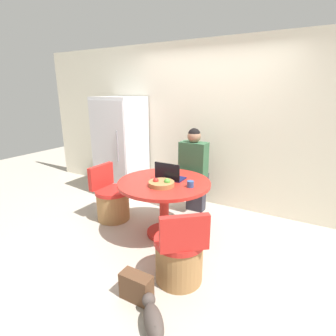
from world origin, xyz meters
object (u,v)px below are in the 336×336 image
object	(u,v)px
person_seated	(194,168)
cat	(153,319)
chair_left_side	(112,201)
refrigerator	(121,147)
fruit_bowl	(162,183)
chair_near_right_corner	(179,256)
handbag	(136,287)
dining_table	(164,193)
laptop	(170,176)

from	to	relation	value
person_seated	cat	world-z (taller)	person_seated
chair_left_side	person_seated	world-z (taller)	person_seated
refrigerator	chair_left_side	xyz separation A→B (m)	(0.53, -0.90, -0.60)
fruit_bowl	refrigerator	bearing A→B (deg)	144.52
chair_near_right_corner	cat	distance (m)	0.65
fruit_bowl	handbag	xyz separation A→B (m)	(0.30, -0.95, -0.65)
chair_near_right_corner	handbag	world-z (taller)	chair_near_right_corner
fruit_bowl	cat	size ratio (longest dim) A/B	0.80
person_seated	handbag	xyz separation A→B (m)	(0.30, -1.92, -0.59)
dining_table	chair_near_right_corner	size ratio (longest dim) A/B	1.46
refrigerator	dining_table	xyz separation A→B (m)	(1.43, -0.90, -0.29)
chair_left_side	cat	bearing A→B (deg)	-129.58
laptop	fruit_bowl	bearing A→B (deg)	98.19
cat	handbag	bearing A→B (deg)	13.14
dining_table	person_seated	xyz separation A→B (m)	(0.06, 0.81, 0.14)
chair_near_right_corner	chair_left_side	distance (m)	1.64
chair_left_side	laptop	size ratio (longest dim) A/B	2.26
refrigerator	fruit_bowl	xyz separation A→B (m)	(1.49, -1.06, -0.10)
fruit_bowl	handbag	size ratio (longest dim) A/B	1.04
refrigerator	person_seated	bearing A→B (deg)	-3.55
chair_near_right_corner	person_seated	world-z (taller)	person_seated
handbag	person_seated	bearing A→B (deg)	98.91
person_seated	cat	size ratio (longest dim) A/B	3.43
cat	handbag	xyz separation A→B (m)	(-0.31, 0.20, 0.03)
dining_table	handbag	distance (m)	1.25
chair_left_side	person_seated	bearing A→B (deg)	-49.51
laptop	cat	xyz separation A→B (m)	(0.64, -1.41, -0.70)
fruit_bowl	cat	distance (m)	1.47
chair_near_right_corner	cat	size ratio (longest dim) A/B	2.08
chair_left_side	fruit_bowl	size ratio (longest dim) A/B	2.58
chair_near_right_corner	chair_left_side	size ratio (longest dim) A/B	1.00
person_seated	laptop	xyz separation A→B (m)	(-0.04, -0.71, 0.07)
person_seated	cat	xyz separation A→B (m)	(0.61, -2.12, -0.63)
chair_left_side	handbag	bearing A→B (deg)	-131.15
chair_near_right_corner	laptop	size ratio (longest dim) A/B	2.26
person_seated	fruit_bowl	distance (m)	0.97
dining_table	laptop	size ratio (longest dim) A/B	3.29
chair_near_right_corner	person_seated	distance (m)	1.65
refrigerator	person_seated	xyz separation A→B (m)	(1.49, -0.09, -0.15)
refrigerator	fruit_bowl	world-z (taller)	refrigerator
chair_left_side	cat	xyz separation A→B (m)	(1.56, -1.32, -0.18)
fruit_bowl	handbag	bearing A→B (deg)	-72.55
cat	refrigerator	bearing A→B (deg)	-0.70
dining_table	person_seated	size ratio (longest dim) A/B	0.88
chair_near_right_corner	cat	bearing A→B (deg)	57.50
fruit_bowl	cat	xyz separation A→B (m)	(0.61, -1.15, -0.68)
cat	chair_left_side	bearing A→B (deg)	5.78
refrigerator	dining_table	bearing A→B (deg)	-32.25
laptop	chair_left_side	bearing A→B (deg)	6.03
handbag	dining_table	bearing A→B (deg)	107.81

